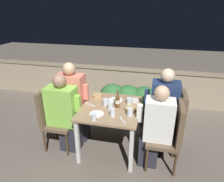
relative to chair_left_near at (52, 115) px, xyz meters
name	(u,v)px	position (x,y,z in m)	size (l,w,h in m)	color
ground_plane	(111,147)	(0.87, 0.14, -0.56)	(16.00, 16.00, 0.00)	#665B51
parapet_wall	(128,85)	(0.87, 1.85, -0.16)	(9.00, 0.18, 0.78)	gray
dining_table	(111,113)	(0.87, 0.14, 0.07)	(0.84, 0.94, 0.72)	#937556
planter_hedge	(128,102)	(0.99, 1.00, -0.16)	(1.08, 0.47, 0.72)	brown
chair_left_near	(52,115)	(0.00, 0.00, 0.00)	(0.42, 0.42, 0.96)	brown
person_green_blouse	(65,114)	(0.21, 0.00, 0.05)	(0.50, 0.26, 1.20)	#282833
chair_left_far	(62,106)	(0.02, 0.28, 0.00)	(0.42, 0.42, 0.96)	brown
person_coral_top	(73,102)	(0.22, 0.28, 0.09)	(0.50, 0.26, 1.29)	#282833
chair_right_near	(171,132)	(1.72, -0.05, 0.00)	(0.42, 0.42, 0.96)	brown
person_white_polo	(155,127)	(1.51, -0.05, 0.04)	(0.47, 0.26, 1.18)	#282833
chair_right_far	(175,119)	(1.78, 0.28, 0.00)	(0.42, 0.42, 0.96)	brown
person_navy_jumper	(161,112)	(1.58, 0.28, 0.10)	(0.48, 0.26, 1.30)	#282833
beer_bottle	(117,101)	(0.96, 0.15, 0.26)	(0.06, 0.06, 0.27)	brown
plate_0	(116,100)	(0.89, 0.37, 0.17)	(0.22, 0.22, 0.01)	white
plate_1	(97,114)	(0.73, -0.10, 0.17)	(0.19, 0.19, 0.01)	white
bowl_0	(130,109)	(1.15, 0.10, 0.19)	(0.15, 0.15, 0.05)	tan
bowl_1	(135,100)	(1.18, 0.39, 0.18)	(0.12, 0.12, 0.04)	beige
bowl_2	(97,95)	(0.58, 0.43, 0.18)	(0.16, 0.16, 0.04)	tan
glass_cup_0	(130,112)	(1.16, -0.04, 0.22)	(0.07, 0.07, 0.11)	silver
glass_cup_1	(110,106)	(0.87, 0.07, 0.21)	(0.07, 0.07, 0.10)	silver
glass_cup_2	(112,113)	(0.95, -0.11, 0.22)	(0.06, 0.06, 0.12)	silver
glass_cup_3	(106,102)	(0.78, 0.17, 0.21)	(0.08, 0.08, 0.10)	silver
glass_cup_4	(129,101)	(1.10, 0.31, 0.21)	(0.07, 0.07, 0.09)	silver
glass_cup_5	(94,117)	(0.73, -0.25, 0.21)	(0.06, 0.06, 0.09)	silver
fork_0	(90,105)	(0.56, 0.13, 0.17)	(0.16, 0.09, 0.01)	silver
fork_1	(122,120)	(1.09, -0.18, 0.17)	(0.11, 0.15, 0.01)	silver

